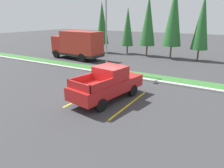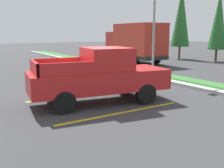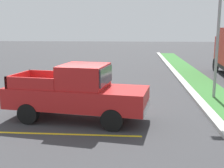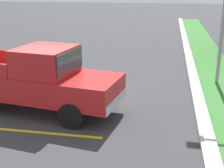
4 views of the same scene
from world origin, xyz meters
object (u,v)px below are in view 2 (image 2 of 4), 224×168
pickup_truck_main (100,76)px  cypress_tree_leftmost (181,17)px  street_light (153,7)px  cypress_tree_left_inner (219,20)px  cargo_truck_distant (135,42)px

pickup_truck_main → cypress_tree_leftmost: 18.66m
street_light → cypress_tree_left_inner: street_light is taller
pickup_truck_main → cypress_tree_left_inner: bearing=113.0°
pickup_truck_main → cypress_tree_left_inner: size_ratio=0.86×
cargo_truck_distant → street_light: (6.34, -3.53, 2.32)m
pickup_truck_main → street_light: 7.69m
street_light → cypress_tree_left_inner: size_ratio=1.15×
street_light → cypress_tree_leftmost: street_light is taller
cypress_tree_left_inner → pickup_truck_main: bearing=-67.0°
cypress_tree_leftmost → street_light: bearing=-54.9°
cargo_truck_distant → cypress_tree_left_inner: 7.81m
street_light → cypress_tree_leftmost: size_ratio=1.02×
pickup_truck_main → cargo_truck_distant: bearing=137.6°
cargo_truck_distant → pickup_truck_main: bearing=-42.4°
cypress_tree_left_inner → cargo_truck_distant: bearing=-116.6°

